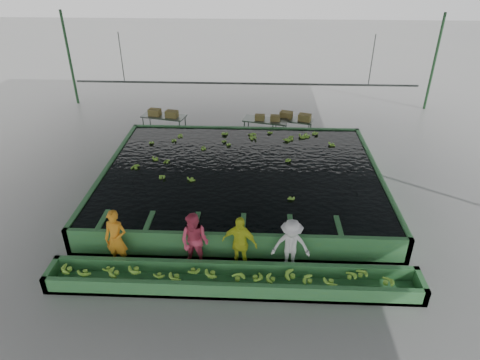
{
  "coord_description": "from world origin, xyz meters",
  "views": [
    {
      "loc": [
        0.58,
        -12.17,
        8.22
      ],
      "look_at": [
        0.0,
        0.5,
        1.0
      ],
      "focal_mm": 32.0,
      "sensor_mm": 36.0,
      "label": 1
    }
  ],
  "objects_px": {
    "box_stack_left": "(163,116)",
    "box_stack_mid": "(267,120)",
    "worker_a": "(116,239)",
    "worker_c": "(239,243)",
    "packing_table_right": "(292,127)",
    "worker_d": "(291,246)",
    "packing_table_mid": "(265,129)",
    "packing_table_left": "(165,125)",
    "sorting_trough": "(233,280)",
    "flotation_tank": "(241,180)",
    "worker_b": "(195,242)",
    "box_stack_right": "(295,119)"
  },
  "relations": [
    {
      "from": "box_stack_left",
      "to": "box_stack_mid",
      "type": "height_order",
      "value": "box_stack_left"
    },
    {
      "from": "worker_a",
      "to": "box_stack_left",
      "type": "bearing_deg",
      "value": 101.5
    },
    {
      "from": "worker_c",
      "to": "packing_table_right",
      "type": "xyz_separation_m",
      "value": [
        2.03,
        9.43,
        -0.44
      ]
    },
    {
      "from": "worker_d",
      "to": "packing_table_mid",
      "type": "relative_size",
      "value": 0.81
    },
    {
      "from": "worker_d",
      "to": "packing_table_left",
      "type": "xyz_separation_m",
      "value": [
        -5.43,
        9.39,
        -0.36
      ]
    },
    {
      "from": "sorting_trough",
      "to": "flotation_tank",
      "type": "bearing_deg",
      "value": 90.0
    },
    {
      "from": "worker_b",
      "to": "box_stack_right",
      "type": "bearing_deg",
      "value": 87.59
    },
    {
      "from": "flotation_tank",
      "to": "worker_d",
      "type": "relative_size",
      "value": 6.06
    },
    {
      "from": "box_stack_left",
      "to": "box_stack_mid",
      "type": "bearing_deg",
      "value": -3.17
    },
    {
      "from": "sorting_trough",
      "to": "packing_table_right",
      "type": "distance_m",
      "value": 10.45
    },
    {
      "from": "flotation_tank",
      "to": "box_stack_left",
      "type": "relative_size",
      "value": 7.12
    },
    {
      "from": "box_stack_left",
      "to": "box_stack_mid",
      "type": "distance_m",
      "value": 4.87
    },
    {
      "from": "worker_c",
      "to": "box_stack_mid",
      "type": "bearing_deg",
      "value": 99.7
    },
    {
      "from": "flotation_tank",
      "to": "packing_table_left",
      "type": "distance_m",
      "value": 6.39
    },
    {
      "from": "worker_b",
      "to": "packing_table_right",
      "type": "height_order",
      "value": "worker_b"
    },
    {
      "from": "flotation_tank",
      "to": "packing_table_left",
      "type": "bearing_deg",
      "value": 127.27
    },
    {
      "from": "packing_table_right",
      "to": "worker_c",
      "type": "bearing_deg",
      "value": -102.13
    },
    {
      "from": "worker_a",
      "to": "packing_table_right",
      "type": "xyz_separation_m",
      "value": [
        5.47,
        9.43,
        -0.47
      ]
    },
    {
      "from": "worker_d",
      "to": "box_stack_left",
      "type": "bearing_deg",
      "value": 121.95
    },
    {
      "from": "worker_d",
      "to": "packing_table_right",
      "type": "distance_m",
      "value": 9.45
    },
    {
      "from": "worker_b",
      "to": "packing_table_mid",
      "type": "height_order",
      "value": "worker_b"
    },
    {
      "from": "worker_a",
      "to": "packing_table_right",
      "type": "relative_size",
      "value": 0.96
    },
    {
      "from": "flotation_tank",
      "to": "box_stack_right",
      "type": "distance_m",
      "value": 5.59
    },
    {
      "from": "worker_d",
      "to": "box_stack_right",
      "type": "xyz_separation_m",
      "value": [
        0.74,
        9.39,
        0.03
      ]
    },
    {
      "from": "sorting_trough",
      "to": "worker_a",
      "type": "distance_m",
      "value": 3.47
    },
    {
      "from": "worker_d",
      "to": "packing_table_right",
      "type": "height_order",
      "value": "worker_d"
    },
    {
      "from": "sorting_trough",
      "to": "packing_table_mid",
      "type": "relative_size",
      "value": 4.93
    },
    {
      "from": "packing_table_left",
      "to": "packing_table_mid",
      "type": "relative_size",
      "value": 1.01
    },
    {
      "from": "packing_table_left",
      "to": "box_stack_right",
      "type": "height_order",
      "value": "box_stack_right"
    },
    {
      "from": "worker_a",
      "to": "box_stack_left",
      "type": "height_order",
      "value": "worker_a"
    },
    {
      "from": "box_stack_left",
      "to": "box_stack_right",
      "type": "relative_size",
      "value": 0.98
    },
    {
      "from": "box_stack_right",
      "to": "packing_table_left",
      "type": "bearing_deg",
      "value": 179.99
    },
    {
      "from": "flotation_tank",
      "to": "packing_table_right",
      "type": "bearing_deg",
      "value": 67.12
    },
    {
      "from": "flotation_tank",
      "to": "worker_d",
      "type": "xyz_separation_m",
      "value": [
        1.55,
        -4.3,
        0.37
      ]
    },
    {
      "from": "box_stack_mid",
      "to": "box_stack_left",
      "type": "bearing_deg",
      "value": 176.83
    },
    {
      "from": "packing_table_left",
      "to": "worker_c",
      "type": "bearing_deg",
      "value": -66.87
    },
    {
      "from": "sorting_trough",
      "to": "packing_table_left",
      "type": "distance_m",
      "value": 10.9
    },
    {
      "from": "packing_table_right",
      "to": "box_stack_left",
      "type": "relative_size",
      "value": 1.33
    },
    {
      "from": "worker_c",
      "to": "worker_d",
      "type": "relative_size",
      "value": 1.05
    },
    {
      "from": "worker_c",
      "to": "packing_table_left",
      "type": "height_order",
      "value": "worker_c"
    },
    {
      "from": "worker_a",
      "to": "packing_table_left",
      "type": "relative_size",
      "value": 0.88
    },
    {
      "from": "packing_table_left",
      "to": "packing_table_right",
      "type": "height_order",
      "value": "packing_table_left"
    },
    {
      "from": "packing_table_right",
      "to": "box_stack_right",
      "type": "bearing_deg",
      "value": -17.0
    },
    {
      "from": "worker_b",
      "to": "worker_d",
      "type": "distance_m",
      "value": 2.66
    },
    {
      "from": "worker_a",
      "to": "packing_table_left",
      "type": "bearing_deg",
      "value": 101.49
    },
    {
      "from": "box_stack_mid",
      "to": "worker_b",
      "type": "bearing_deg",
      "value": -103.06
    },
    {
      "from": "packing_table_left",
      "to": "worker_a",
      "type": "bearing_deg",
      "value": -86.57
    },
    {
      "from": "box_stack_right",
      "to": "flotation_tank",
      "type": "bearing_deg",
      "value": -114.22
    },
    {
      "from": "worker_b",
      "to": "flotation_tank",
      "type": "bearing_deg",
      "value": 93.06
    },
    {
      "from": "worker_d",
      "to": "packing_table_left",
      "type": "distance_m",
      "value": 10.85
    }
  ]
}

